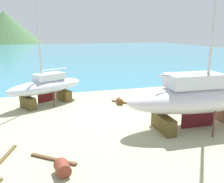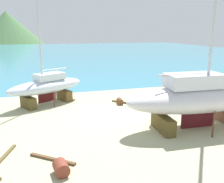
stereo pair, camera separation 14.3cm
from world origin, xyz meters
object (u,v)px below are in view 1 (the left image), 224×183
(barrel_rust_near, at_px, (183,99))
(barrel_tipped_left, at_px, (62,168))
(sailboat_small_center, at_px, (199,97))
(sailboat_mid_port, at_px, (46,86))
(barrel_rust_far, at_px, (120,101))

(barrel_rust_near, height_order, barrel_tipped_left, barrel_tipped_left)
(sailboat_small_center, relative_size, barrel_rust_near, 19.71)
(sailboat_mid_port, distance_m, barrel_rust_far, 6.81)
(sailboat_small_center, height_order, barrel_tipped_left, sailboat_small_center)
(sailboat_mid_port, bearing_deg, barrel_rust_far, 135.39)
(sailboat_small_center, height_order, barrel_rust_far, sailboat_small_center)
(sailboat_mid_port, xyz_separation_m, barrel_rust_far, (6.39, -1.89, -1.42))
(sailboat_mid_port, height_order, barrel_rust_far, sailboat_mid_port)
(sailboat_small_center, xyz_separation_m, barrel_rust_near, (2.38, 5.49, -1.84))
(sailboat_mid_port, distance_m, barrel_tipped_left, 12.03)
(barrel_tipped_left, bearing_deg, sailboat_small_center, 18.92)
(sailboat_small_center, xyz_separation_m, sailboat_mid_port, (-9.81, 8.68, -0.48))
(barrel_rust_far, bearing_deg, barrel_tipped_left, -121.36)
(barrel_rust_near, distance_m, barrel_rust_far, 5.94)
(sailboat_small_center, relative_size, barrel_tipped_left, 22.12)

